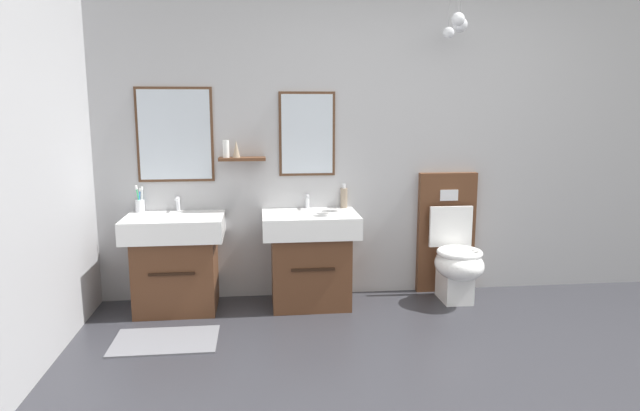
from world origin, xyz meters
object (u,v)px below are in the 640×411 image
(toothbrush_cup, at_px, (140,205))
(soap_dispenser, at_px, (344,198))
(vanity_sink_left, at_px, (176,259))
(vanity_sink_right, at_px, (310,255))
(toilet, at_px, (452,252))

(toothbrush_cup, distance_m, soap_dispenser, 1.60)
(vanity_sink_left, relative_size, vanity_sink_right, 1.00)
(vanity_sink_right, xyz_separation_m, toothbrush_cup, (-1.30, 0.19, 0.39))
(vanity_sink_right, relative_size, toilet, 0.73)
(vanity_sink_left, height_order, toothbrush_cup, toothbrush_cup)
(vanity_sink_left, xyz_separation_m, vanity_sink_right, (1.02, 0.00, 0.00))
(toothbrush_cup, xyz_separation_m, soap_dispenser, (1.60, 0.01, 0.03))
(vanity_sink_left, distance_m, toilet, 2.18)
(vanity_sink_left, distance_m, soap_dispenser, 1.39)
(vanity_sink_left, distance_m, vanity_sink_right, 1.02)
(vanity_sink_right, distance_m, toilet, 1.16)
(vanity_sink_right, height_order, toothbrush_cup, toothbrush_cup)
(vanity_sink_left, relative_size, soap_dispenser, 3.74)
(vanity_sink_left, xyz_separation_m, toothbrush_cup, (-0.28, 0.19, 0.39))
(vanity_sink_right, relative_size, toothbrush_cup, 3.47)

